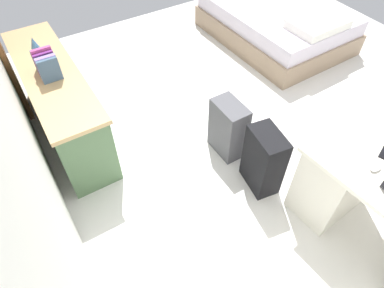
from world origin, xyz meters
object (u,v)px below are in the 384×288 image
Objects in this scene: credenza at (61,103)px; figurine_small at (34,43)px; computer_mouse at (376,167)px; suitcase_black at (263,160)px; bed at (276,23)px; suitcase_spare_grey at (228,129)px.

figurine_small is at bearing 0.20° from credenza.
computer_mouse is at bearing -149.67° from figurine_small.
credenza is at bearing 48.15° from suitcase_black.
computer_mouse is (-0.70, -0.31, 0.45)m from suitcase_black.
suitcase_spare_grey is at bearing 127.06° from bed.
credenza reaches higher than suitcase_spare_grey.
bed is 17.60× the size of figurine_small.
bed is 2.98m from computer_mouse.
figurine_small is at bearing 86.74° from bed.
credenza is at bearing 30.12° from computer_mouse.
suitcase_black is at bearing 19.36° from computer_mouse.
bed is (0.27, -3.05, -0.14)m from credenza.
credenza reaches higher than suitcase_black.
figurine_small is (2.72, 1.59, 0.06)m from computer_mouse.
bed is at bearing -34.57° from computer_mouse.
suitcase_black is at bearing 136.19° from bed.
figurine_small reaches higher than bed.
computer_mouse is 0.91× the size of figurine_small.
figurine_small reaches higher than credenza.
suitcase_black is 5.68× the size of figurine_small.
credenza is 3.06m from bed.
figurine_small is at bearing 39.48° from suitcase_spare_grey.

